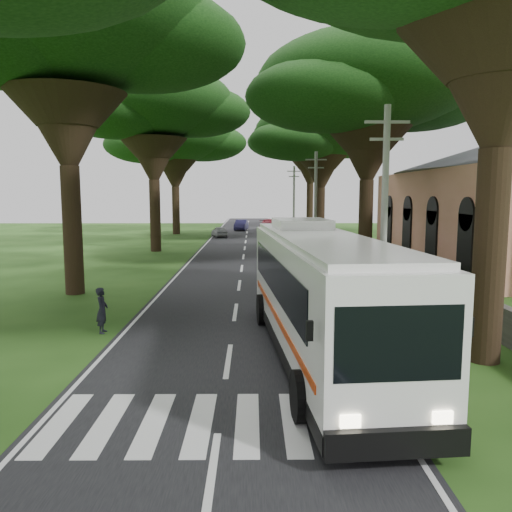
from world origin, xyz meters
TOP-DOWN VIEW (x-y plane):
  - ground at (0.00, 0.00)m, footprint 140.00×140.00m
  - road at (0.00, 25.00)m, footprint 8.00×120.00m
  - crosswalk at (0.00, -2.00)m, footprint 8.00×3.00m
  - property_wall at (9.00, 24.00)m, footprint 0.35×50.00m
  - church at (17.86, 21.55)m, footprint 14.00×24.00m
  - pole_near at (5.50, 6.00)m, footprint 1.60×0.24m
  - pole_mid at (5.50, 26.00)m, footprint 1.60×0.24m
  - pole_far at (5.50, 46.00)m, footprint 1.60×0.24m
  - tree_l_mida at (-8.00, 12.00)m, footprint 14.00×14.00m
  - tree_l_midb at (-7.50, 30.00)m, footprint 13.41×13.41m
  - tree_l_far at (-8.50, 48.00)m, footprint 14.15×14.15m
  - tree_r_mida at (8.00, 20.00)m, footprint 14.08×14.08m
  - tree_r_midb at (7.50, 38.00)m, footprint 13.04×13.04m
  - tree_r_far at (8.50, 56.00)m, footprint 15.44×15.44m
  - coach_bus at (2.69, 2.40)m, footprint 3.71×12.63m
  - distant_car_a at (-3.00, 43.57)m, footprint 2.27×3.74m
  - distant_car_b at (-0.80, 53.96)m, footprint 1.92×4.29m
  - distant_car_c at (3.00, 54.30)m, footprint 3.16×5.37m
  - pedestrian at (-4.57, 5.04)m, footprint 0.42×0.61m

SIDE VIEW (x-z plane):
  - ground at x=0.00m, z-range 0.00..0.00m
  - crosswalk at x=0.00m, z-range -0.01..0.01m
  - road at x=0.00m, z-range -0.01..0.03m
  - property_wall at x=9.00m, z-range 0.00..1.20m
  - distant_car_a at x=-3.00m, z-range 0.03..1.22m
  - distant_car_b at x=-0.80m, z-range 0.03..1.40m
  - distant_car_c at x=3.00m, z-range 0.03..1.49m
  - pedestrian at x=-4.57m, z-range 0.00..1.62m
  - coach_bus at x=2.69m, z-range 0.14..3.81m
  - pole_near at x=5.50m, z-range 0.18..8.18m
  - pole_mid at x=5.50m, z-range 0.18..8.18m
  - pole_far at x=5.50m, z-range 0.18..8.18m
  - church at x=17.86m, z-range -0.89..10.71m
  - tree_r_midb at x=7.50m, z-range 3.98..17.78m
  - tree_l_far at x=-8.50m, z-range 4.12..18.63m
  - tree_r_mida at x=8.00m, z-range 4.23..18.95m
  - tree_l_midb at x=-7.50m, z-range 4.55..19.69m
  - tree_r_far at x=8.50m, z-range 4.57..20.48m
  - tree_l_mida at x=-8.00m, z-range 4.72..20.41m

